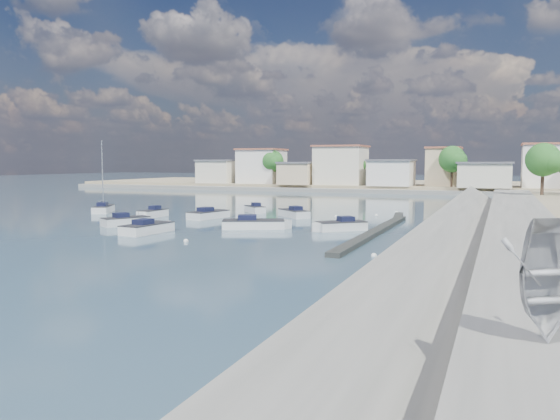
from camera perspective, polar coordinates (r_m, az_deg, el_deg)
name	(u,v)px	position (r m, az deg, el deg)	size (l,w,h in m)	color
ground	(372,206)	(78.43, 9.56, 0.44)	(400.00, 400.00, 0.00)	#284351
seawall_walkway	(520,225)	(49.64, 23.79, -1.49)	(5.00, 90.00, 1.80)	slate
breakwater	(381,228)	(50.39, 10.48, -1.89)	(2.00, 31.02, 0.35)	black
far_shore_land	(422,186)	(129.56, 14.58, 2.43)	(160.00, 40.00, 1.40)	gray
far_shore_quay	(407,192)	(108.81, 13.12, 1.85)	(160.00, 2.50, 0.80)	slate
far_town	(468,169)	(113.43, 19.00, 4.12)	(113.01, 12.80, 8.35)	beige
shore_trees	(451,162)	(104.80, 17.46, 4.82)	(74.56, 38.32, 7.92)	#38281E
motorboat_a	(149,228)	(49.02, -13.49, -1.89)	(2.46, 5.79, 1.48)	silver
motorboat_b	(128,222)	(55.29, -15.61, -1.17)	(3.75, 4.79, 1.48)	silver
motorboat_c	(293,214)	(61.49, 1.35, -0.38)	(4.63, 4.46, 1.48)	silver
motorboat_d	(339,226)	(49.45, 6.15, -1.72)	(4.59, 4.30, 1.48)	silver
motorboat_e	(210,215)	(60.46, -7.30, -0.51)	(3.00, 5.76, 1.48)	silver
motorboat_f	(254,210)	(66.85, -2.70, 0.05)	(3.56, 3.45, 1.48)	silver
motorboat_g	(152,214)	(62.68, -13.27, -0.41)	(1.65, 4.44, 1.48)	silver
motorboat_h	(257,225)	(50.71, -2.44, -1.53)	(6.34, 4.36, 1.48)	silver
sailboat	(104,209)	(70.74, -17.93, 0.12)	(4.02, 5.53, 9.00)	silver
mooring_buoys	(342,224)	(54.17, 6.46, -1.49)	(15.31, 32.08, 0.39)	white
overturned_dinghy	(544,331)	(14.89, 25.89, -11.30)	(3.09, 1.45, 0.58)	#A5A8AD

